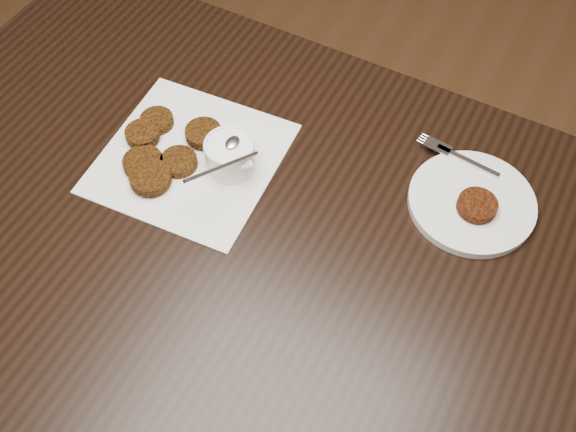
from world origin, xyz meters
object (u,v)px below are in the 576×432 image
(table, at_px, (260,329))
(sauce_ramekin, at_px, (229,143))
(napkin, at_px, (190,158))
(plate_with_patty, at_px, (473,200))

(table, distance_m, sauce_ramekin, 0.46)
(napkin, bearing_deg, table, -24.77)
(table, height_order, plate_with_patty, plate_with_patty)
(sauce_ramekin, xyz_separation_m, plate_with_patty, (0.39, 0.12, -0.05))
(sauce_ramekin, distance_m, plate_with_patty, 0.41)
(sauce_ramekin, height_order, plate_with_patty, sauce_ramekin)
(table, xyz_separation_m, plate_with_patty, (0.29, 0.21, 0.39))
(plate_with_patty, bearing_deg, table, -143.67)
(table, relative_size, sauce_ramekin, 11.62)
(table, bearing_deg, sauce_ramekin, 135.28)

